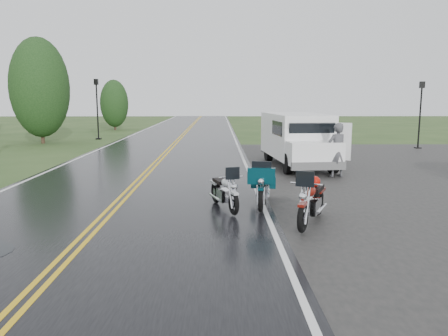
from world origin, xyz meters
name	(u,v)px	position (x,y,z in m)	size (l,w,h in m)	color
ground	(95,229)	(0.00, 0.00, 0.00)	(120.00, 120.00, 0.00)	#2D471E
road	(158,161)	(0.00, 10.00, 0.02)	(8.00, 100.00, 0.04)	black
motorcycle_red	(303,206)	(4.37, -0.49, 0.62)	(0.76, 2.09, 1.24)	#63120B
motorcycle_teal	(261,189)	(3.68, 1.15, 0.62)	(0.76, 2.08, 1.23)	#052E37
motorcycle_silver	(234,194)	(3.01, 0.87, 0.56)	(0.69, 1.89, 1.11)	#B8BDC1
van_white	(288,145)	(5.20, 6.65, 1.10)	(2.10, 5.60, 2.20)	white
person_at_van	(337,151)	(6.80, 6.05, 0.95)	(0.69, 0.45, 1.90)	#494A4E
lamp_post_far_left	(97,109)	(-5.52, 20.81, 2.05)	(0.35, 0.35, 4.11)	black
lamp_post_far_right	(420,115)	(13.75, 14.88, 1.86)	(0.32, 0.32, 3.72)	black
tree_left_mid	(40,99)	(-8.24, 18.14, 2.76)	(3.53, 3.53, 5.51)	#1E3D19
tree_left_far	(115,109)	(-6.45, 29.75, 1.88)	(2.44, 2.44, 3.76)	#1E3D19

